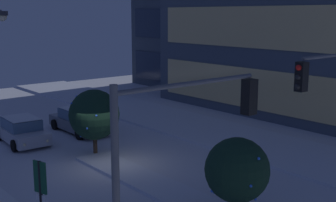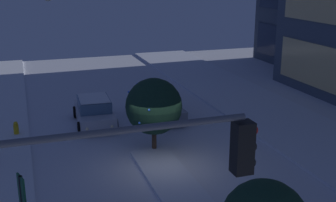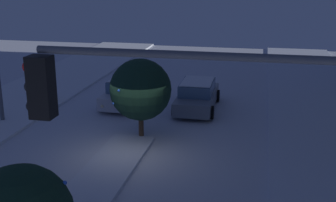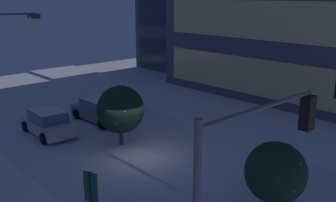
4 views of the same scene
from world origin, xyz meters
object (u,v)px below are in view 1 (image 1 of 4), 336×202
(traffic_light_corner_near_right, at_px, (180,148))
(parking_info_sign, at_px, (41,189))
(car_far, at_px, (79,121))
(decorated_tree_left_of_median, at_px, (237,170))
(car_near, at_px, (22,131))
(decorated_tree_median, at_px, (94,115))

(traffic_light_corner_near_right, bearing_deg, parking_info_sign, 105.61)
(traffic_light_corner_near_right, bearing_deg, car_far, 69.57)
(decorated_tree_left_of_median, bearing_deg, car_far, 173.31)
(traffic_light_corner_near_right, bearing_deg, car_near, 81.68)
(car_far, relative_size, traffic_light_corner_near_right, 0.83)
(decorated_tree_median, bearing_deg, parking_info_sign, -42.21)
(car_near, distance_m, parking_info_sign, 11.79)
(decorated_tree_median, height_order, decorated_tree_left_of_median, decorated_tree_median)
(traffic_light_corner_near_right, relative_size, decorated_tree_left_of_median, 1.91)
(parking_info_sign, xyz_separation_m, decorated_tree_median, (-6.43, 5.83, 0.51))
(car_near, xyz_separation_m, traffic_light_corner_near_right, (16.29, -2.38, 3.30))
(car_near, distance_m, decorated_tree_median, 5.30)
(parking_info_sign, bearing_deg, car_far, 39.56)
(car_near, bearing_deg, parking_info_sign, -16.47)
(car_near, bearing_deg, car_far, 93.80)
(car_far, distance_m, parking_info_sign, 13.54)
(traffic_light_corner_near_right, xyz_separation_m, decorated_tree_median, (-11.60, 4.39, -1.83))
(car_near, relative_size, car_far, 0.92)
(car_far, bearing_deg, traffic_light_corner_near_right, 158.91)
(parking_info_sign, distance_m, decorated_tree_left_of_median, 6.69)
(car_far, height_order, decorated_tree_left_of_median, decorated_tree_left_of_median)
(traffic_light_corner_near_right, xyz_separation_m, decorated_tree_left_of_median, (-1.94, 4.41, -2.14))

